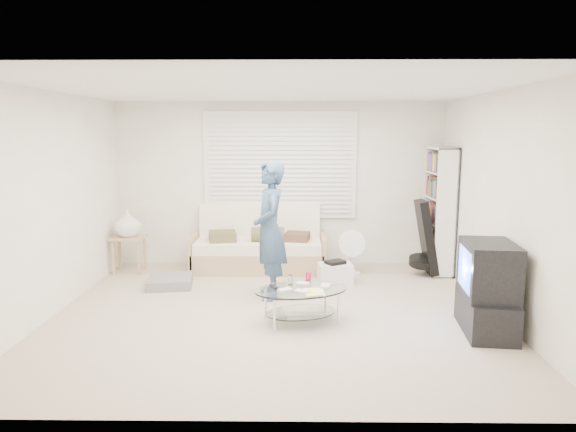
{
  "coord_description": "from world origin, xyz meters",
  "views": [
    {
      "loc": [
        0.22,
        -5.63,
        2.04
      ],
      "look_at": [
        0.14,
        0.3,
        1.07
      ],
      "focal_mm": 32.0,
      "sensor_mm": 36.0,
      "label": 1
    }
  ],
  "objects_px": {
    "tv_unit": "(487,289)",
    "coffee_table": "(302,295)",
    "futon_sofa": "(259,249)",
    "bookshelf": "(438,210)"
  },
  "relations": [
    {
      "from": "tv_unit",
      "to": "futon_sofa",
      "type": "bearing_deg",
      "value": 136.08
    },
    {
      "from": "bookshelf",
      "to": "coffee_table",
      "type": "xyz_separation_m",
      "value": [
        -2.02,
        -2.09,
        -0.61
      ]
    },
    {
      "from": "bookshelf",
      "to": "tv_unit",
      "type": "relative_size",
      "value": 1.95
    },
    {
      "from": "bookshelf",
      "to": "tv_unit",
      "type": "xyz_separation_m",
      "value": [
        -0.13,
        -2.33,
        -0.46
      ]
    },
    {
      "from": "tv_unit",
      "to": "coffee_table",
      "type": "bearing_deg",
      "value": 172.68
    },
    {
      "from": "futon_sofa",
      "to": "tv_unit",
      "type": "distance_m",
      "value": 3.49
    },
    {
      "from": "futon_sofa",
      "to": "bookshelf",
      "type": "height_order",
      "value": "bookshelf"
    },
    {
      "from": "coffee_table",
      "to": "futon_sofa",
      "type": "bearing_deg",
      "value": 105.74
    },
    {
      "from": "tv_unit",
      "to": "coffee_table",
      "type": "xyz_separation_m",
      "value": [
        -1.9,
        0.24,
        -0.15
      ]
    },
    {
      "from": "bookshelf",
      "to": "coffee_table",
      "type": "bearing_deg",
      "value": -134.11
    }
  ]
}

